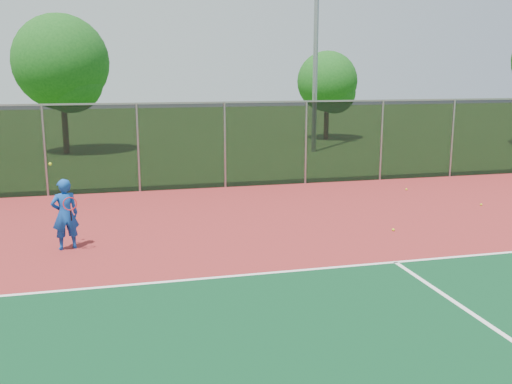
{
  "coord_description": "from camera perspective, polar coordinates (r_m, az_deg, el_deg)",
  "views": [
    {
      "loc": [
        -3.73,
        -7.64,
        4.04
      ],
      "look_at": [
        -0.6,
        5.0,
        1.3
      ],
      "focal_mm": 40.0,
      "sensor_mm": 36.0,
      "label": 1
    }
  ],
  "objects": [
    {
      "name": "ground",
      "position": [
        9.41,
        11.26,
        -13.78
      ],
      "size": [
        120.0,
        120.0,
        0.0
      ],
      "primitive_type": "plane",
      "color": "#295217",
      "rests_on": "ground"
    },
    {
      "name": "practice_ball_1",
      "position": [
        18.84,
        21.59,
        -1.18
      ],
      "size": [
        0.07,
        0.07,
        0.07
      ],
      "primitive_type": "sphere",
      "color": "#C3E31A",
      "rests_on": "court_apron"
    },
    {
      "name": "tree_back_left",
      "position": [
        30.24,
        -18.74,
        11.79
      ],
      "size": [
        4.68,
        4.68,
        6.88
      ],
      "color": "#382714",
      "rests_on": "ground"
    },
    {
      "name": "tree_back_mid",
      "position": [
        35.24,
        7.33,
        10.64
      ],
      "size": [
        3.62,
        3.62,
        5.32
      ],
      "color": "#382714",
      "rests_on": "ground"
    },
    {
      "name": "tennis_player",
      "position": [
        13.79,
        -18.56,
        -2.12
      ],
      "size": [
        0.68,
        0.68,
        2.03
      ],
      "color": "#1145A2",
      "rests_on": "court_apron"
    },
    {
      "name": "practice_ball_4",
      "position": [
        20.48,
        14.81,
        0.26
      ],
      "size": [
        0.07,
        0.07,
        0.07
      ],
      "primitive_type": "sphere",
      "color": "#C3E31A",
      "rests_on": "court_apron"
    },
    {
      "name": "floodlight_n",
      "position": [
        29.78,
        6.09,
        18.31
      ],
      "size": [
        0.9,
        0.4,
        13.25
      ],
      "color": "gray",
      "rests_on": "ground"
    },
    {
      "name": "practice_ball_0",
      "position": [
        15.17,
        13.57,
        -3.69
      ],
      "size": [
        0.07,
        0.07,
        0.07
      ],
      "primitive_type": "sphere",
      "color": "#C3E31A",
      "rests_on": "court_apron"
    },
    {
      "name": "fence_back",
      "position": [
        20.14,
        -3.13,
        4.8
      ],
      "size": [
        30.0,
        0.06,
        3.03
      ],
      "color": "black",
      "rests_on": "court_apron"
    },
    {
      "name": "court_apron",
      "position": [
        11.09,
        6.85,
        -9.51
      ],
      "size": [
        30.0,
        20.0,
        0.02
      ],
      "primitive_type": "cube",
      "color": "maroon",
      "rests_on": "ground"
    }
  ]
}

